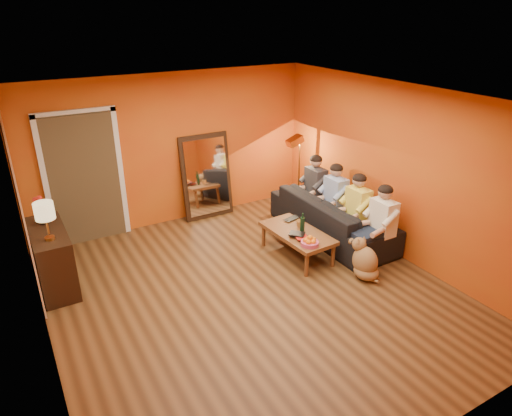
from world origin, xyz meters
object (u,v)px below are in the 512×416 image
mirror_frame (206,176)px  dog (365,258)px  floor_lamp (299,175)px  tumbler (299,224)px  sofa (332,217)px  wine_bottle (302,223)px  table_lamp (46,221)px  coffee_table (297,243)px  person_mid_left (357,210)px  person_far_right (315,188)px  laptop (294,220)px  person_mid_right (335,199)px  person_far_left (382,224)px  sideboard (53,258)px  vase (43,217)px

mirror_frame → dog: 3.27m
floor_lamp → tumbler: floor_lamp is taller
sofa → wine_bottle: bearing=111.1°
table_lamp → coffee_table: bearing=-11.7°
table_lamp → person_mid_left: 4.48m
wine_bottle → tumbler: size_ratio=2.82×
floor_lamp → dog: bearing=-102.1°
mirror_frame → person_far_right: mirror_frame is taller
floor_lamp → person_far_right: floor_lamp is taller
dog → laptop: dog is taller
coffee_table → person_mid_left: bearing=-12.9°
sofa → person_mid_right: 0.31m
person_far_left → person_mid_left: same height
sideboard → coffee_table: size_ratio=0.97×
wine_bottle → tumbler: wine_bottle is taller
sofa → vase: vase is taller
sideboard → floor_lamp: 4.37m
sofa → dog: sofa is taller
laptop → person_mid_left: bearing=-46.3°
person_far_left → person_mid_left: bearing=90.0°
sofa → person_far_left: 1.04m
person_far_left → coffee_table: bearing=144.5°
floor_lamp → person_mid_left: (0.03, -1.57, -0.11)m
person_far_right → vase: (-4.37, 0.32, 0.33)m
person_far_right → vase: person_far_right is taller
sideboard → person_far_left: person_far_left is taller
dog → tumbler: 1.18m
sofa → person_mid_left: size_ratio=1.95×
person_mid_left → person_mid_right: (0.00, 0.55, 0.00)m
dog → laptop: (-0.30, 1.34, 0.13)m
floor_lamp → wine_bottle: floor_lamp is taller
person_far_left → person_far_right: 1.65m
sofa → person_mid_right: (0.13, 0.10, 0.26)m
coffee_table → person_far_left: person_far_left is taller
floor_lamp → sideboard: bearing=-174.8°
table_lamp → person_mid_right: bearing=-4.2°
coffee_table → person_far_left: 1.31m
coffee_table → wine_bottle: size_ratio=3.94×
sofa → dog: size_ratio=3.92×
person_mid_left → laptop: bearing=147.9°
sideboard → vase: vase is taller
person_mid_right → wine_bottle: size_ratio=3.94×
person_far_left → floor_lamp: bearing=90.8°
dog → person_mid_left: size_ratio=0.50×
coffee_table → laptop: bearing=59.7°
table_lamp → tumbler: (3.47, -0.58, -0.63)m
tumbler → wine_bottle: bearing=-112.4°
table_lamp → coffee_table: (3.35, -0.70, -0.90)m
person_far_left → dog: bearing=-154.1°
table_lamp → person_mid_right: 4.41m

